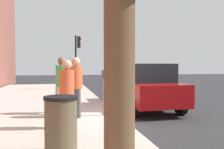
{
  "coord_description": "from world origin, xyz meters",
  "views": [
    {
      "loc": [
        -7.55,
        1.77,
        1.68
      ],
      "look_at": [
        0.65,
        0.05,
        1.4
      ],
      "focal_mm": 39.03,
      "sensor_mm": 36.0,
      "label": 1
    }
  ],
  "objects_px": {
    "parking_officer": "(62,80)",
    "trash_bin": "(61,125)",
    "pedestrian_bystander": "(67,88)",
    "traffic_signal": "(77,53)",
    "parking_meter": "(104,83)",
    "pedestrian_at_meter": "(76,82)",
    "parked_sedan_near": "(143,86)"
  },
  "relations": [
    {
      "from": "pedestrian_bystander",
      "to": "trash_bin",
      "type": "relative_size",
      "value": 1.67
    },
    {
      "from": "pedestrian_bystander",
      "to": "parking_officer",
      "type": "xyz_separation_m",
      "value": [
        1.96,
        0.11,
        0.11
      ]
    },
    {
      "from": "pedestrian_at_meter",
      "to": "trash_bin",
      "type": "height_order",
      "value": "pedestrian_at_meter"
    },
    {
      "from": "trash_bin",
      "to": "parking_meter",
      "type": "bearing_deg",
      "value": -22.77
    },
    {
      "from": "pedestrian_bystander",
      "to": "traffic_signal",
      "type": "xyz_separation_m",
      "value": [
        10.42,
        -0.94,
        1.44
      ]
    },
    {
      "from": "parking_meter",
      "to": "pedestrian_bystander",
      "type": "relative_size",
      "value": 0.84
    },
    {
      "from": "parking_meter",
      "to": "parked_sedan_near",
      "type": "distance_m",
      "value": 2.45
    },
    {
      "from": "parking_officer",
      "to": "trash_bin",
      "type": "relative_size",
      "value": 1.81
    },
    {
      "from": "parking_officer",
      "to": "parked_sedan_near",
      "type": "distance_m",
      "value": 3.28
    },
    {
      "from": "parked_sedan_near",
      "to": "trash_bin",
      "type": "height_order",
      "value": "parked_sedan_near"
    },
    {
      "from": "parking_meter",
      "to": "parked_sedan_near",
      "type": "bearing_deg",
      "value": -48.23
    },
    {
      "from": "trash_bin",
      "to": "traffic_signal",
      "type": "bearing_deg",
      "value": -5.04
    },
    {
      "from": "parked_sedan_near",
      "to": "traffic_signal",
      "type": "relative_size",
      "value": 1.24
    },
    {
      "from": "traffic_signal",
      "to": "parking_meter",
      "type": "bearing_deg",
      "value": -178.48
    },
    {
      "from": "parking_officer",
      "to": "parked_sedan_near",
      "type": "relative_size",
      "value": 0.41
    },
    {
      "from": "parking_meter",
      "to": "parking_officer",
      "type": "height_order",
      "value": "parking_officer"
    },
    {
      "from": "parking_meter",
      "to": "pedestrian_bystander",
      "type": "xyz_separation_m",
      "value": [
        -1.36,
        1.18,
        -0.03
      ]
    },
    {
      "from": "pedestrian_at_meter",
      "to": "parked_sedan_near",
      "type": "distance_m",
      "value": 3.17
    },
    {
      "from": "pedestrian_at_meter",
      "to": "traffic_signal",
      "type": "bearing_deg",
      "value": 69.96
    },
    {
      "from": "parked_sedan_near",
      "to": "parking_meter",
      "type": "bearing_deg",
      "value": 131.77
    },
    {
      "from": "parked_sedan_near",
      "to": "trash_bin",
      "type": "distance_m",
      "value": 5.7
    },
    {
      "from": "trash_bin",
      "to": "pedestrian_at_meter",
      "type": "bearing_deg",
      "value": -8.13
    },
    {
      "from": "pedestrian_at_meter",
      "to": "traffic_signal",
      "type": "distance_m",
      "value": 9.21
    },
    {
      "from": "pedestrian_bystander",
      "to": "parking_officer",
      "type": "height_order",
      "value": "parking_officer"
    },
    {
      "from": "parking_meter",
      "to": "pedestrian_at_meter",
      "type": "xyz_separation_m",
      "value": [
        -0.03,
        0.87,
        0.05
      ]
    },
    {
      "from": "pedestrian_at_meter",
      "to": "parking_officer",
      "type": "height_order",
      "value": "parking_officer"
    },
    {
      "from": "parked_sedan_near",
      "to": "parking_officer",
      "type": "bearing_deg",
      "value": 108.13
    },
    {
      "from": "pedestrian_at_meter",
      "to": "traffic_signal",
      "type": "xyz_separation_m",
      "value": [
        9.09,
        -0.63,
        1.36
      ]
    },
    {
      "from": "pedestrian_at_meter",
      "to": "traffic_signal",
      "type": "relative_size",
      "value": 0.5
    },
    {
      "from": "pedestrian_bystander",
      "to": "trash_bin",
      "type": "distance_m",
      "value": 1.85
    },
    {
      "from": "parking_officer",
      "to": "parked_sedan_near",
      "type": "bearing_deg",
      "value": 58.91
    },
    {
      "from": "pedestrian_bystander",
      "to": "parking_officer",
      "type": "relative_size",
      "value": 0.92
    }
  ]
}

